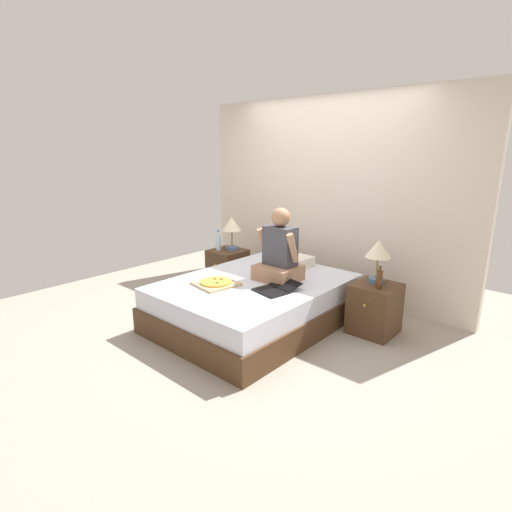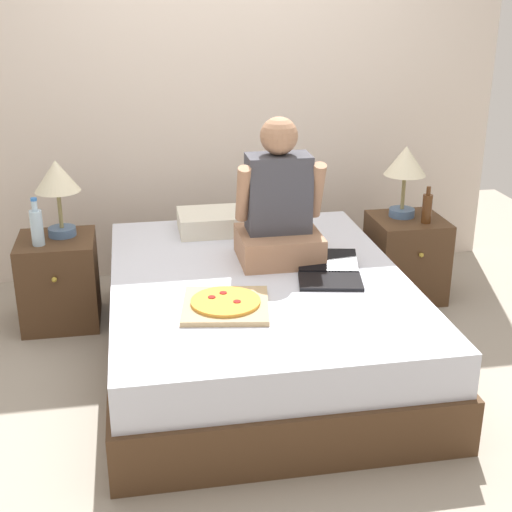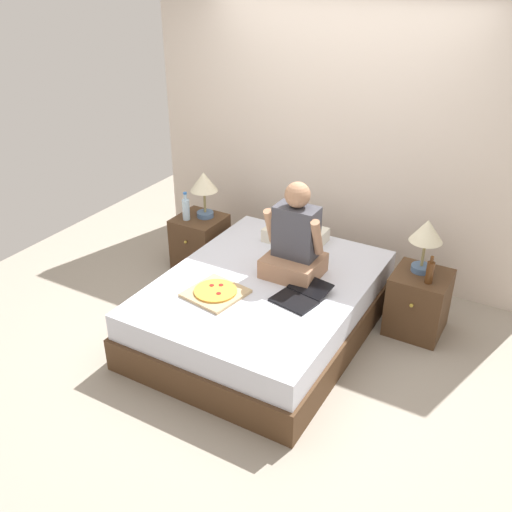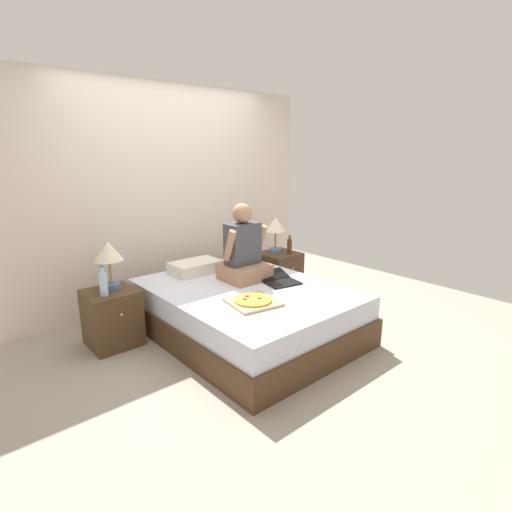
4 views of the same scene
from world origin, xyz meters
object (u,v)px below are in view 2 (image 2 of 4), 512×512
(bed, at_px, (258,318))
(nightstand_left, at_px, (59,281))
(beer_bottle, at_px, (427,208))
(lamp_on_left_nightstand, at_px, (57,181))
(lamp_on_right_nightstand, at_px, (405,166))
(person_seated, at_px, (279,209))
(pizza_box, at_px, (226,304))
(laptop, at_px, (329,274))
(water_bottle, at_px, (37,226))
(nightstand_right, at_px, (406,258))

(bed, relative_size, nightstand_left, 3.88)
(beer_bottle, bearing_deg, lamp_on_left_nightstand, 176.08)
(lamp_on_right_nightstand, xyz_separation_m, person_seated, (-0.90, -0.48, -0.08))
(beer_bottle, bearing_deg, pizza_box, -146.42)
(beer_bottle, xyz_separation_m, person_seated, (-1.00, -0.33, 0.15))
(nightstand_left, relative_size, laptop, 1.13)
(bed, height_order, beer_bottle, beer_bottle)
(lamp_on_left_nightstand, bearing_deg, beer_bottle, -3.92)
(person_seated, bearing_deg, nightstand_left, 160.95)
(bed, bearing_deg, nightstand_left, 149.12)
(water_bottle, distance_m, laptop, 1.65)
(lamp_on_right_nightstand, xyz_separation_m, pizza_box, (-1.27, -1.06, -0.35))
(nightstand_left, xyz_separation_m, person_seated, (1.23, -0.42, 0.51))
(bed, xyz_separation_m, person_seated, (0.15, 0.22, 0.53))
(lamp_on_left_nightstand, relative_size, nightstand_right, 0.85)
(nightstand_right, xyz_separation_m, person_seated, (-0.93, -0.42, 0.51))
(pizza_box, bearing_deg, lamp_on_right_nightstand, 39.83)
(beer_bottle, bearing_deg, water_bottle, 179.75)
(lamp_on_right_nightstand, bearing_deg, beer_bottle, -56.31)
(person_seated, bearing_deg, pizza_box, -122.56)
(lamp_on_left_nightstand, height_order, person_seated, person_seated)
(bed, height_order, laptop, laptop)
(nightstand_left, bearing_deg, beer_bottle, -2.57)
(bed, relative_size, nightstand_right, 3.88)
(nightstand_left, height_order, person_seated, person_seated)
(nightstand_left, xyz_separation_m, pizza_box, (0.86, -1.01, 0.24))
(lamp_on_left_nightstand, distance_m, water_bottle, 0.28)
(nightstand_left, height_order, beer_bottle, beer_bottle)
(nightstand_left, bearing_deg, person_seated, -19.05)
(lamp_on_left_nightstand, height_order, water_bottle, lamp_on_left_nightstand)
(lamp_on_left_nightstand, xyz_separation_m, pizza_box, (0.82, -1.06, -0.35))
(water_bottle, distance_m, pizza_box, 1.32)
(laptop, height_order, pizza_box, laptop)
(lamp_on_left_nightstand, distance_m, pizza_box, 1.38)
(water_bottle, height_order, pizza_box, water_bottle)
(pizza_box, bearing_deg, lamp_on_left_nightstand, 127.63)
(pizza_box, bearing_deg, laptop, 24.84)
(water_bottle, bearing_deg, nightstand_right, 2.30)
(lamp_on_left_nightstand, xyz_separation_m, beer_bottle, (2.19, -0.15, -0.23))
(person_seated, bearing_deg, beer_bottle, 18.06)
(lamp_on_right_nightstand, relative_size, laptop, 0.96)
(person_seated, xyz_separation_m, laptop, (0.20, -0.32, -0.27))
(nightstand_right, height_order, laptop, laptop)
(bed, distance_m, water_bottle, 1.35)
(bed, relative_size, lamp_on_right_nightstand, 4.55)
(nightstand_right, xyz_separation_m, lamp_on_right_nightstand, (-0.03, 0.05, 0.59))
(person_seated, bearing_deg, water_bottle, 165.66)
(laptop, relative_size, pizza_box, 1.02)
(bed, relative_size, water_bottle, 7.42)
(person_seated, distance_m, pizza_box, 0.74)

